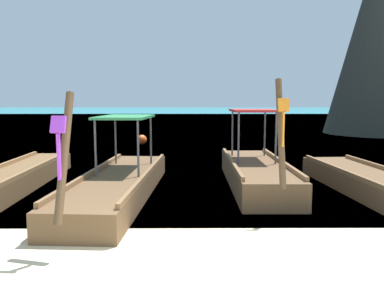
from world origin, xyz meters
name	(u,v)px	position (x,y,z in m)	size (l,w,h in m)	color
ground	(194,275)	(0.00, 0.00, 0.00)	(120.00, 120.00, 0.00)	beige
sea_water	(190,113)	(0.00, 61.80, 0.00)	(120.00, 120.00, 0.00)	teal
longtail_boat_blue_ribbon	(13,180)	(-4.45, 4.68, 0.26)	(1.32, 7.10, 2.56)	brown
longtail_boat_violet_ribbon	(119,183)	(-1.69, 4.04, 0.32)	(1.73, 6.72, 2.37)	brown
longtail_boat_orange_ribbon	(256,172)	(1.68, 5.15, 0.37)	(1.40, 5.59, 2.65)	brown
longtail_boat_green_ribbon	(373,184)	(4.28, 4.14, 0.26)	(1.66, 6.26, 2.39)	brown
mooring_buoy_near	(142,140)	(-2.47, 14.56, 0.26)	(0.50, 0.50, 0.50)	#EA5119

